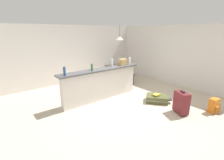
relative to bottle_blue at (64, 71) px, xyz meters
The scene contains 17 objects.
ground_plane 2.15m from the bottle_blue, 15.82° to the right, with size 13.00×13.00×0.05m, color beige.
wall_back 3.08m from the bottle_blue, 56.29° to the left, with size 6.60×0.10×2.50m, color silver.
wall_right 4.77m from the bottle_blue, ahead, with size 0.10×6.00×2.50m, color silver.
partition_half_wall 1.45m from the bottle_blue, ahead, with size 2.80×0.20×1.01m, color silver.
bar_countertop 1.28m from the bottle_blue, ahead, with size 2.96×0.40×0.05m, color #4C4C51.
bottle_blue is the anchor object (origin of this frame).
bottle_green 0.90m from the bottle_blue, ahead, with size 0.06×0.06×0.21m, color #2D6B38.
bottle_clear 1.74m from the bottle_blue, ahead, with size 0.07×0.07×0.29m, color silver.
bottle_white 2.55m from the bottle_blue, ahead, with size 0.07×0.07×0.26m, color silver.
grocery_bag 2.24m from the bottle_blue, ahead, with size 0.26×0.18×0.22m, color tan.
dining_table 3.48m from the bottle_blue, 22.91° to the left, with size 1.10×0.80×0.74m.
dining_chair_near_partition 3.28m from the bottle_blue, 13.81° to the left, with size 0.41×0.41×0.93m.
pendant_lamp 3.46m from the bottle_blue, 22.42° to the left, with size 0.34×0.34×0.67m.
suitcase_flat_olive 3.05m from the bottle_blue, 26.03° to the right, with size 0.82×0.85×0.22m.
suitcase_upright_maroon 3.37m from the bottle_blue, 41.52° to the right, with size 0.41×0.50×0.67m.
backpack_orange 4.33m from the bottle_blue, 40.14° to the right, with size 0.30×0.27×0.42m.
book_stack 2.97m from the bottle_blue, 25.82° to the right, with size 0.24×0.21×0.06m.
Camera 1 is at (-3.41, -3.76, 2.25)m, focal length 26.27 mm.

